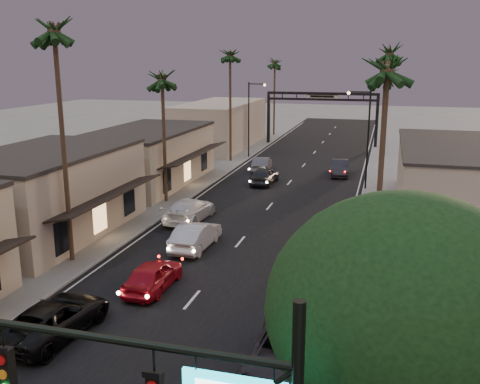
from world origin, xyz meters
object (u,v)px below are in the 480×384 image
Objects in this scene: palm_lb at (53,24)px; palm_rc at (389,69)px; palm_ra at (388,62)px; palm_lc at (162,74)px; oncoming_silver at (196,236)px; palm_ld at (230,52)px; oncoming_red at (153,275)px; streetlight_left at (251,114)px; corner_tree at (407,321)px; arch at (322,105)px; palm_far at (275,60)px; oncoming_pickup at (55,318)px; curbside_near at (289,354)px; palm_rb at (390,49)px; streetlight_right at (365,131)px; curbside_black at (318,288)px.

palm_rc is (17.20, 42.00, -2.92)m from palm_lb.
palm_lc is at bearing 145.10° from palm_ra.
palm_lb is at bearing 35.07° from oncoming_silver.
palm_ld is 3.13× the size of oncoming_red.
streetlight_left is at bearing 60.75° from palm_ld.
corner_tree is 53.15m from streetlight_left.
palm_far is (-8.30, 8.00, 5.91)m from arch.
streetlight_left is 7.88m from palm_ld.
palm_lb is 3.02× the size of oncoming_silver.
curbside_near is at bearing -176.47° from oncoming_pickup.
palm_far is at bearing -83.87° from oncoming_red.
palm_lc is 2.18× the size of oncoming_pickup.
oncoming_red is at bearing -114.30° from palm_rb.
arch is 1.07× the size of palm_rb.
arch is at bearing 108.30° from palm_rb.
palm_rb is at bearing -120.00° from oncoming_silver.
palm_lb reaches higher than palm_far.
palm_far is at bearing -81.94° from oncoming_silver.
oncoming_silver is at bearing -106.17° from palm_rc.
streetlight_left reaches higher than corner_tree.
palm_far reaches higher than oncoming_red.
palm_rc is 1.91× the size of curbside_near.
streetlight_left reaches higher than oncoming_red.
oncoming_pickup is at bearing -110.28° from streetlight_right.
corner_tree is 0.58× the size of palm_lb.
streetlight_right is at bearing -74.53° from arch.
streetlight_right is 27.34m from oncoming_red.
oncoming_red is (5.93, -58.31, -10.67)m from palm_far.
palm_lc is 19.07m from palm_rb.
streetlight_left is at bearing 114.54° from palm_ra.
corner_tree is at bearing 134.38° from oncoming_red.
palm_rc reaches higher than streetlight_right.
corner_tree is 0.72× the size of palm_lc.
palm_rb reaches higher than palm_rc.
palm_ra is at bearing 170.67° from oncoming_silver.
palm_lb is 56.03m from palm_far.
arch is at bearing 100.59° from palm_ra.
curbside_near is at bearing -70.70° from palm_ld.
curbside_black is at bearing 104.77° from corner_tree.
palm_far is (-15.22, 33.00, 6.11)m from streetlight_right.
palm_ra is 0.93× the size of palm_rb.
palm_rb is 2.82× the size of oncoming_silver.
palm_rc is 44.59m from curbside_black.
palm_lb is 3.20× the size of curbside_black.
palm_rb is at bearing -30.76° from streetlight_right.
streetlight_right is 1.89× the size of curbside_black.
palm_ra reaches higher than palm_rc.
palm_far is at bearing 89.69° from palm_lb.
arch is at bearing 97.22° from curbside_near.
palm_rc is (15.52, 6.00, 5.14)m from streetlight_left.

